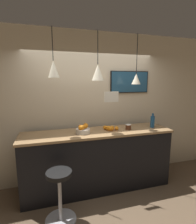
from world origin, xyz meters
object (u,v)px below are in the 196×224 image
at_px(fruit_bowl, 83,130).
at_px(mounted_tv, 130,82).
at_px(bar_stool, 60,190).
at_px(juice_bottle, 152,121).
at_px(spread_jar, 128,127).

relative_size(fruit_bowl, mounted_tv, 0.30).
distance_m(bar_stool, fruit_bowl, 1.01).
distance_m(juice_bottle, mounted_tv, 0.92).
xyz_separation_m(juice_bottle, mounted_tv, (-0.30, 0.43, 0.75)).
xyz_separation_m(fruit_bowl, juice_bottle, (1.37, 0.00, 0.05)).
relative_size(bar_stool, fruit_bowl, 3.09).
xyz_separation_m(fruit_bowl, spread_jar, (0.86, 0.00, -0.02)).
bearing_deg(bar_stool, fruit_bowl, 52.05).
bearing_deg(spread_jar, mounted_tv, 63.90).
bearing_deg(spread_jar, juice_bottle, 0.00).
height_order(fruit_bowl, mounted_tv, mounted_tv).
height_order(juice_bottle, spread_jar, juice_bottle).
distance_m(bar_stool, spread_jar, 1.59).
bearing_deg(fruit_bowl, mounted_tv, 22.14).
bearing_deg(spread_jar, fruit_bowl, -179.69).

